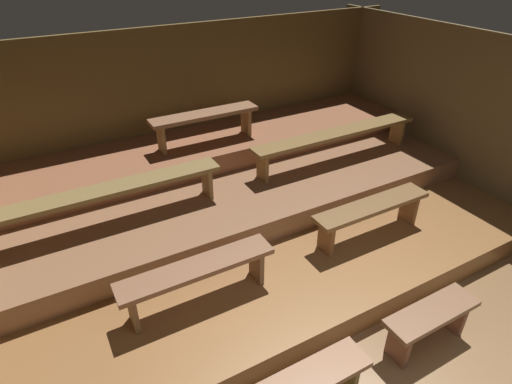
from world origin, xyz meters
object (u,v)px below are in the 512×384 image
Objects in this scene: bench_lower_right at (372,210)px; bench_middle_left at (105,194)px; bench_lower_left at (197,273)px; bench_middle_right at (337,136)px; bench_floor_left at (312,383)px; bench_upper_center at (205,119)px; bench_floor_right at (430,319)px.

bench_middle_left reaches higher than bench_lower_right.
bench_middle_right is at bearing 26.46° from bench_lower_left.
bench_middle_right is at bearing 69.06° from bench_lower_right.
bench_upper_center reaches higher than bench_floor_left.
bench_floor_right is at bearing -107.65° from bench_lower_right.
bench_floor_left is 0.37× the size of bench_middle_left.
bench_floor_right is at bearing 0.00° from bench_floor_left.
bench_middle_right is at bearing 49.34° from bench_floor_left.
bench_upper_center reaches higher than bench_middle_left.
bench_lower_left is at bearing 107.65° from bench_floor_left.
bench_floor_right is 0.64× the size of bench_lower_right.
bench_lower_right is at bearing 36.60° from bench_floor_left.
bench_upper_center is at bearing 64.19° from bench_lower_left.
bench_middle_right reaches higher than bench_floor_left.
bench_middle_left is (-2.64, 1.31, 0.31)m from bench_lower_right.
bench_floor_right is 0.37× the size of bench_middle_right.
bench_middle_left reaches higher than bench_floor_right.
bench_lower_right is at bearing -63.44° from bench_upper_center.
bench_lower_left is 0.58× the size of bench_middle_left.
bench_middle_left is at bearing 130.66° from bench_floor_right.
bench_upper_center is (1.05, 2.17, 0.57)m from bench_lower_left.
bench_lower_left is at bearing 143.40° from bench_floor_right.
bench_floor_right is at bearing -36.60° from bench_lower_left.
bench_floor_right is 2.18m from bench_lower_left.
bench_upper_center is (0.64, 3.46, 0.87)m from bench_floor_left.
bench_lower_right reaches higher than bench_floor_left.
bench_lower_left is at bearing -69.06° from bench_middle_left.
bench_lower_right is 1.01× the size of bench_upper_center.
bench_lower_right is 0.58× the size of bench_middle_left.
bench_middle_right reaches higher than bench_lower_right.
bench_lower_left is 0.58× the size of bench_middle_right.
bench_floor_left is 3.63m from bench_upper_center.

